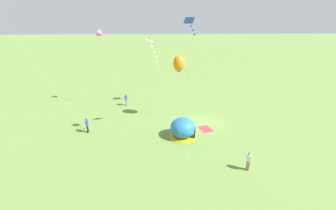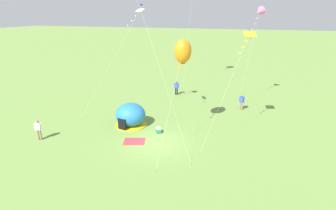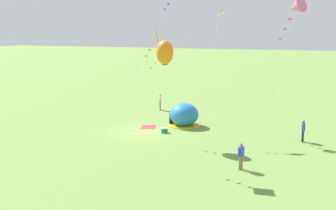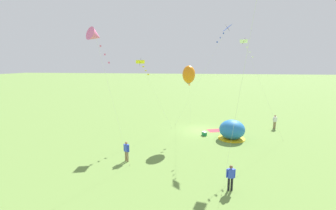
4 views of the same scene
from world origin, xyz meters
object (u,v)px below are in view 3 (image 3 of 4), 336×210
object	(u,v)px
kite_orange	(165,53)
kite_pink	(296,7)
cooler_box	(164,130)
person_far_back	(160,101)
popup_tent	(184,115)
person_center_field	(241,155)
kite_yellow	(155,41)
person_strolling	(303,130)
kite_white	(220,20)

from	to	relation	value
kite_orange	kite_pink	distance (m)	11.64
cooler_box	kite_pink	size ratio (longest dim) A/B	0.06
kite_orange	person_far_back	bearing A→B (deg)	-155.30
popup_tent	person_center_field	bearing A→B (deg)	36.95
person_center_field	kite_orange	bearing A→B (deg)	-123.67
popup_tent	kite_yellow	distance (m)	11.82
person_strolling	kite_white	bearing A→B (deg)	-104.44
person_far_back	kite_yellow	xyz separation A→B (m)	(15.33, 6.10, 6.96)
person_far_back	kite_pink	xyz separation A→B (m)	(16.09, 14.70, 8.83)
person_far_back	person_strolling	xyz separation A→B (m)	(7.28, 15.15, 0.00)
kite_pink	person_center_field	bearing A→B (deg)	-106.49
popup_tent	kite_white	xyz separation A→B (m)	(-0.44, 3.02, 8.40)
person_strolling	kite_yellow	world-z (taller)	kite_yellow
popup_tent	person_far_back	world-z (taller)	popup_tent
kite_orange	person_strolling	bearing A→B (deg)	107.79
kite_pink	kite_yellow	world-z (taller)	kite_pink
popup_tent	person_strolling	bearing A→B (deg)	82.04
person_strolling	kite_orange	distance (m)	12.32
person_far_back	kite_white	world-z (taller)	kite_white
person_strolling	kite_orange	bearing A→B (deg)	-72.21
person_far_back	cooler_box	bearing A→B (deg)	24.93
popup_tent	cooler_box	world-z (taller)	popup_tent
person_far_back	person_strolling	bearing A→B (deg)	64.34
person_far_back	kite_pink	world-z (taller)	kite_pink
kite_orange	kite_yellow	bearing A→B (deg)	14.58
popup_tent	person_strolling	world-z (taller)	popup_tent
kite_white	person_center_field	bearing A→B (deg)	22.40
person_center_field	person_far_back	bearing A→B (deg)	-142.07
kite_yellow	person_far_back	bearing A→B (deg)	-158.29
popup_tent	kite_orange	bearing A→B (deg)	0.74
person_far_back	popup_tent	bearing A→B (deg)	39.48
cooler_box	person_center_field	size ratio (longest dim) A/B	0.37
popup_tent	kite_white	size ratio (longest dim) A/B	0.27
kite_yellow	kite_orange	bearing A→B (deg)	-165.42
person_center_field	kite_white	world-z (taller)	kite_white
cooler_box	kite_white	world-z (taller)	kite_white
cooler_box	kite_orange	world-z (taller)	kite_orange
person_center_field	person_strolling	bearing A→B (deg)	157.83
popup_tent	kite_pink	distance (m)	16.75
person_center_field	kite_pink	xyz separation A→B (m)	(0.83, 2.80, 8.83)
person_strolling	person_center_field	xyz separation A→B (m)	(7.98, -3.25, 0.00)
cooler_box	kite_pink	xyz separation A→B (m)	(7.35, 10.64, 9.57)
cooler_box	popup_tent	bearing A→B (deg)	165.78
person_center_field	kite_orange	world-z (taller)	kite_orange
person_far_back	person_strolling	size ratio (longest dim) A/B	1.00
cooler_box	person_center_field	distance (m)	10.21
popup_tent	person_far_back	size ratio (longest dim) A/B	1.63
popup_tent	person_strolling	distance (m)	10.45
kite_pink	kite_yellow	xyz separation A→B (m)	(-0.77, -8.60, -1.87)
kite_orange	kite_pink	world-z (taller)	kite_pink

